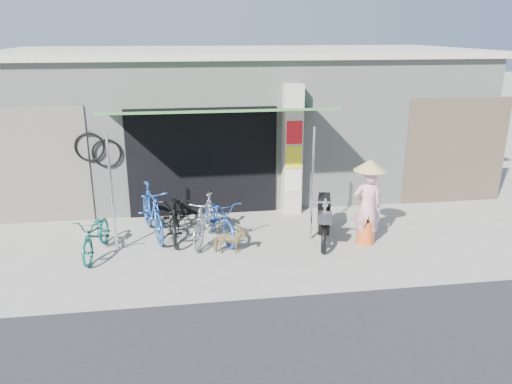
{
  "coord_description": "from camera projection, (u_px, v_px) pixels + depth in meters",
  "views": [
    {
      "loc": [
        -1.6,
        -8.52,
        4.14
      ],
      "look_at": [
        -0.2,
        1.0,
        1.0
      ],
      "focal_mm": 35.0,
      "sensor_mm": 36.0,
      "label": 1
    }
  ],
  "objects": [
    {
      "name": "bike_black",
      "position": [
        175.0,
        215.0,
        10.34
      ],
      "size": [
        0.65,
        1.84,
        0.97
      ],
      "primitive_type": "imported",
      "rotation": [
        0.0,
        0.0,
        0.01
      ],
      "color": "black",
      "rests_on": "ground"
    },
    {
      "name": "shop_pillar",
      "position": [
        292.0,
        150.0,
        11.47
      ],
      "size": [
        0.42,
        0.44,
        3.0
      ],
      "color": "beige",
      "rests_on": "ground"
    },
    {
      "name": "bike_navy",
      "position": [
        219.0,
        218.0,
        10.27
      ],
      "size": [
        1.04,
        1.8,
        0.89
      ],
      "primitive_type": "imported",
      "rotation": [
        0.0,
        0.0,
        0.28
      ],
      "color": "#22499E",
      "rests_on": "ground"
    },
    {
      "name": "street_dog",
      "position": [
        229.0,
        241.0,
        9.58
      ],
      "size": [
        0.64,
        0.33,
        0.53
      ],
      "primitive_type": "imported",
      "rotation": [
        0.0,
        0.0,
        1.49
      ],
      "color": "tan",
      "rests_on": "ground"
    },
    {
      "name": "nun",
      "position": [
        368.0,
        203.0,
        9.89
      ],
      "size": [
        0.64,
        0.64,
        1.75
      ],
      "rotation": [
        0.0,
        0.0,
        3.03
      ],
      "color": "pink",
      "rests_on": "ground"
    },
    {
      "name": "bicycle_shop",
      "position": [
        241.0,
        117.0,
        13.74
      ],
      "size": [
        12.3,
        5.3,
        3.66
      ],
      "color": "#999E97",
      "rests_on": "ground"
    },
    {
      "name": "neighbour_right",
      "position": [
        456.0,
        151.0,
        12.24
      ],
      "size": [
        2.6,
        0.06,
        2.6
      ],
      "primitive_type": "cube",
      "color": "brown",
      "rests_on": "ground"
    },
    {
      "name": "awning",
      "position": [
        217.0,
        113.0,
        10.14
      ],
      "size": [
        4.6,
        1.88,
        2.72
      ],
      "color": "#31662D",
      "rests_on": "ground"
    },
    {
      "name": "moped",
      "position": [
        324.0,
        217.0,
        10.22
      ],
      "size": [
        0.72,
        1.82,
        1.05
      ],
      "rotation": [
        0.0,
        0.0,
        -0.27
      ],
      "color": "black",
      "rests_on": "ground"
    },
    {
      "name": "bike_teal",
      "position": [
        96.0,
        235.0,
        9.52
      ],
      "size": [
        0.76,
        1.63,
        0.83
      ],
      "primitive_type": "imported",
      "rotation": [
        0.0,
        0.0,
        -0.14
      ],
      "color": "#166556",
      "rests_on": "ground"
    },
    {
      "name": "neighbour_left",
      "position": [
        28.0,
        166.0,
        10.86
      ],
      "size": [
        2.6,
        0.06,
        2.6
      ],
      "primitive_type": "cube",
      "color": "#6B665B",
      "rests_on": "ground"
    },
    {
      "name": "ground",
      "position": [
        274.0,
        257.0,
        9.52
      ],
      "size": [
        80.0,
        80.0,
        0.0
      ],
      "primitive_type": "plane",
      "color": "#A49E94",
      "rests_on": "ground"
    },
    {
      "name": "bike_blue",
      "position": [
        152.0,
        211.0,
        10.35
      ],
      "size": [
        0.99,
        1.91,
        1.11
      ],
      "primitive_type": "imported",
      "rotation": [
        0.0,
        0.0,
        0.27
      ],
      "color": "navy",
      "rests_on": "ground"
    },
    {
      "name": "bike_silver",
      "position": [
        206.0,
        219.0,
        10.08
      ],
      "size": [
        0.99,
        1.69,
        0.98
      ],
      "primitive_type": "imported",
      "rotation": [
        0.0,
        0.0,
        -0.35
      ],
      "color": "silver",
      "rests_on": "ground"
    }
  ]
}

